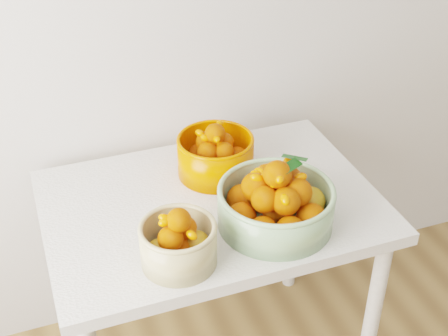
{
  "coord_description": "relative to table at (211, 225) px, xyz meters",
  "views": [
    {
      "loc": [
        -0.79,
        0.17,
        1.88
      ],
      "look_at": [
        -0.3,
        1.52,
        0.92
      ],
      "focal_mm": 50.0,
      "sensor_mm": 36.0,
      "label": 1
    }
  ],
  "objects": [
    {
      "name": "bowl_orange",
      "position": [
        0.06,
        0.14,
        0.16
      ],
      "size": [
        0.27,
        0.27,
        0.18
      ],
      "rotation": [
        0.0,
        0.0,
        0.11
      ],
      "color": "#DC4F00",
      "rests_on": "table"
    },
    {
      "name": "bowl_cream",
      "position": [
        -0.17,
        -0.23,
        0.16
      ],
      "size": [
        0.27,
        0.27,
        0.18
      ],
      "rotation": [
        0.0,
        0.0,
        0.42
      ],
      "color": "tan",
      "rests_on": "table"
    },
    {
      "name": "table",
      "position": [
        0.0,
        0.0,
        0.0
      ],
      "size": [
        1.0,
        0.7,
        0.75
      ],
      "color": "silver",
      "rests_on": "ground"
    },
    {
      "name": "bowl_green",
      "position": [
        0.14,
        -0.16,
        0.17
      ],
      "size": [
        0.36,
        0.36,
        0.21
      ],
      "rotation": [
        0.0,
        0.0,
        -0.09
      ],
      "color": "#8AAF7E",
      "rests_on": "table"
    }
  ]
}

